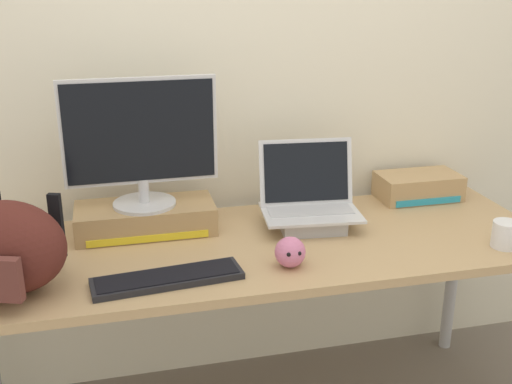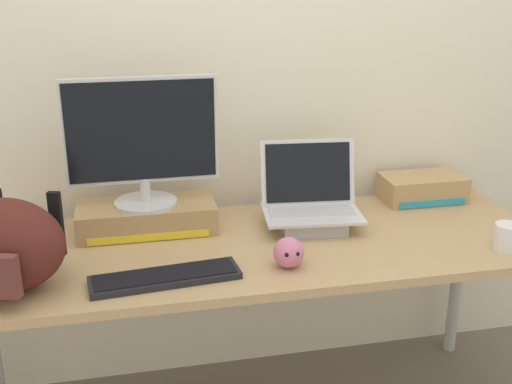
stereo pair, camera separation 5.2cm
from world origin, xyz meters
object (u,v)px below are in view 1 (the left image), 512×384
Objects in this scene: open_laptop at (310,210)px; coffee_mug at (506,234)px; toner_box_yellow at (146,218)px; plush_toy at (290,252)px; messenger_backpack at (6,248)px; external_keyboard at (168,278)px; toner_box_cyan at (418,186)px; desktop_monitor at (141,142)px.

coffee_mug is (0.57, -0.33, -0.02)m from open_laptop.
plush_toy is at bearing -43.03° from toner_box_yellow.
plush_toy is (-0.73, 0.03, 0.00)m from coffee_mug.
open_laptop is 0.66m from coffee_mug.
toner_box_yellow is at bearing 59.90° from messenger_backpack.
open_laptop is 1.01m from messenger_backpack.
external_keyboard is at bearing 12.70° from messenger_backpack.
toner_box_yellow is 1.21m from coffee_mug.
coffee_mug is (1.54, -0.06, -0.09)m from messenger_backpack.
toner_box_yellow is at bearing -175.62° from toner_box_cyan.
desktop_monitor is 1.30× the size of messenger_backpack.
toner_box_yellow is at bearing 89.08° from external_keyboard.
open_laptop is 0.54m from toner_box_cyan.
plush_toy is (0.41, -0.38, -0.00)m from toner_box_yellow.
toner_box_cyan is (0.67, 0.47, 0.00)m from plush_toy.
messenger_backpack reaches higher than external_keyboard.
messenger_backpack is 4.15× the size of plush_toy.
open_laptop is at bearing 24.56° from external_keyboard.
desktop_monitor is at bearing 89.09° from external_keyboard.
open_laptop reaches higher than messenger_backpack.
desktop_monitor reaches higher than open_laptop.
toner_box_yellow is 0.58m from open_laptop.
messenger_backpack is at bearing 177.57° from plush_toy.
toner_box_cyan is at bearing 35.24° from messenger_backpack.
messenger_backpack is at bearing -139.13° from toner_box_yellow.
plush_toy is (0.41, -0.38, -0.27)m from desktop_monitor.
toner_box_cyan is at bearing 97.02° from coffee_mug.
plush_toy is 0.82m from toner_box_cyan.
desktop_monitor is 1.42× the size of open_laptop.
coffee_mug is at bearing -6.41° from external_keyboard.
desktop_monitor is 0.50m from external_keyboard.
toner_box_cyan is (0.51, 0.17, -0.01)m from open_laptop.
coffee_mug is 0.41× the size of toner_box_cyan.
desktop_monitor is at bearing 137.05° from plush_toy.
external_keyboard is (0.03, -0.40, -0.31)m from desktop_monitor.
external_keyboard is (-0.54, -0.31, -0.05)m from open_laptop.
coffee_mug is at bearing -24.29° from open_laptop.
desktop_monitor is 0.63m from open_laptop.
toner_box_cyan is (1.08, 0.08, 0.00)m from toner_box_yellow.
toner_box_cyan reaches higher than coffee_mug.
toner_box_cyan is at bearing 3.85° from desktop_monitor.
open_laptop is at bearing 150.06° from coffee_mug.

